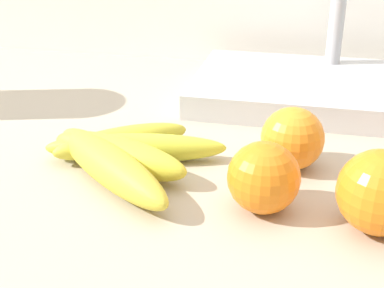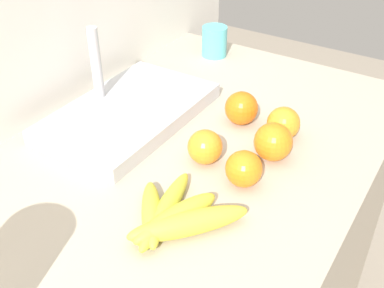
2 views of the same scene
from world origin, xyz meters
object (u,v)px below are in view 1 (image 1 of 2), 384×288
(banana_bunch, at_px, (120,154))
(sink_basin, at_px, (331,88))
(orange_front, at_px, (264,178))
(orange_center, at_px, (380,192))
(orange_far_right, at_px, (292,138))

(banana_bunch, xyz_separation_m, sink_basin, (0.23, 0.28, 0.00))
(orange_front, height_order, sink_basin, sink_basin)
(sink_basin, bearing_deg, orange_front, -101.70)
(orange_center, distance_m, orange_front, 0.11)
(orange_far_right, bearing_deg, orange_front, -102.66)
(orange_center, relative_size, orange_front, 1.11)
(orange_center, bearing_deg, sink_basin, 96.15)
(banana_bunch, relative_size, orange_far_right, 3.08)
(orange_far_right, xyz_separation_m, sink_basin, (0.05, 0.23, -0.01))
(banana_bunch, distance_m, orange_far_right, 0.19)
(orange_front, bearing_deg, orange_center, -6.41)
(orange_center, height_order, orange_far_right, orange_center)
(sink_basin, bearing_deg, orange_center, -83.85)
(banana_bunch, height_order, orange_front, orange_front)
(orange_far_right, distance_m, sink_basin, 0.24)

